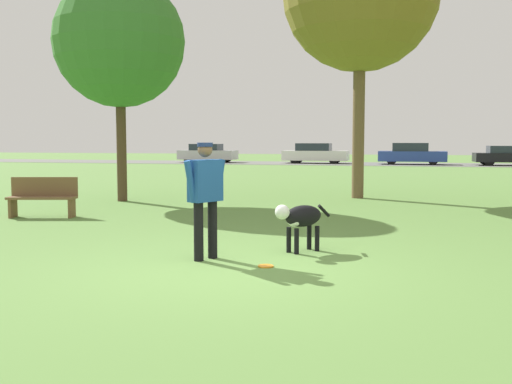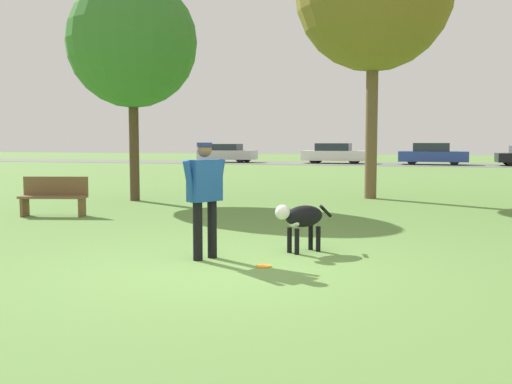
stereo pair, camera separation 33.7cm
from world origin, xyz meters
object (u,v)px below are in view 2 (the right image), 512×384
frisbee (263,266)px  parked_car_blue (433,154)px  tree_near_left (132,43)px  dog (301,218)px  parked_car_silver (227,153)px  parked_car_white (335,154)px  person (205,190)px  park_bench (54,195)px

frisbee → parked_car_blue: (2.25, 33.49, 0.68)m
tree_near_left → parked_car_blue: (7.81, 26.33, -3.48)m
dog → parked_car_silver: parked_car_silver is taller
dog → parked_car_white: (-4.50, 32.79, 0.18)m
parked_car_white → person: bearing=-83.0°
parked_car_blue → parked_car_silver: bearing=-179.3°
tree_near_left → parked_car_silver: tree_near_left is taller
parked_car_white → parked_car_blue: parked_car_blue is taller
tree_near_left → park_bench: (-0.12, -3.43, -3.72)m
parked_car_silver → tree_near_left: bearing=-76.2°
frisbee → tree_near_left: tree_near_left is taller
tree_near_left → park_bench: size_ratio=4.04×
person → parked_car_silver: 35.24m
park_bench → person: bearing=-50.1°
parked_car_silver → park_bench: bearing=-77.9°
tree_near_left → frisbee: bearing=-52.2°
parked_car_white → parked_car_blue: 6.50m
parked_car_silver → parked_car_white: bearing=1.5°
person → parked_car_blue: person is taller
parked_car_white → dog: bearing=-80.9°
parked_car_white → tree_near_left: bearing=-91.5°
dog → park_bench: park_bench is taller
person → parked_car_white: person is taller
frisbee → parked_car_blue: 33.58m
dog → frisbee: size_ratio=4.26×
person → parked_car_silver: bearing=47.0°
parked_car_blue → park_bench: parked_car_blue is taller
parked_car_silver → parked_car_blue: 14.28m
frisbee → parked_car_silver: parked_car_silver is taller
person → park_bench: 5.92m
frisbee → park_bench: size_ratio=0.14×
parked_car_silver → parked_car_blue: size_ratio=0.93×
parked_car_silver → parked_car_white: size_ratio=0.91×
tree_near_left → parked_car_white: tree_near_left is taller
dog → park_bench: 6.50m
frisbee → parked_car_white: (-4.24, 33.89, 0.67)m
parked_car_silver → parked_car_blue: bearing=-0.7°
person → frisbee: size_ratio=7.78×
dog → parked_car_white: size_ratio=0.19×
frisbee → park_bench: bearing=146.7°
tree_near_left → parked_car_silver: bearing=103.7°
dog → parked_car_blue: (1.98, 32.39, 0.19)m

